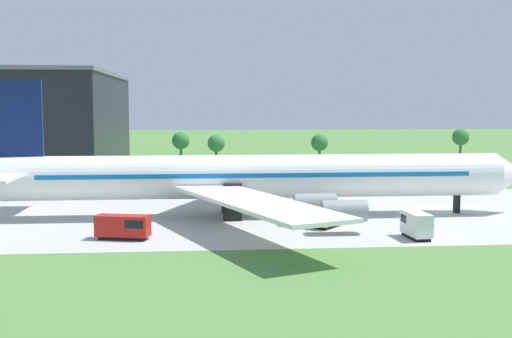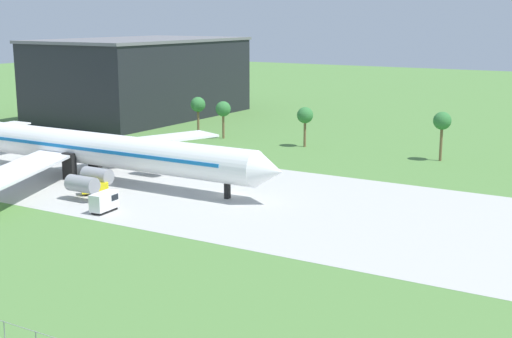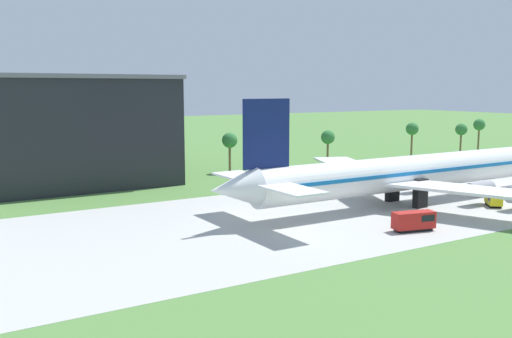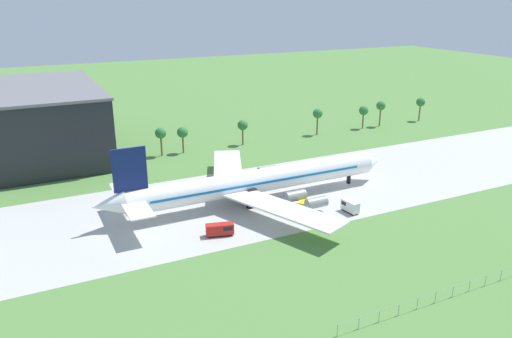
# 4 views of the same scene
# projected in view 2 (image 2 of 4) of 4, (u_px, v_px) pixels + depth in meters

# --- Properties ---
(ground_plane) EXTENTS (600.00, 600.00, 0.00)m
(ground_plane) POSITION_uv_depth(u_px,v_px,m) (230.00, 195.00, 115.34)
(ground_plane) COLOR #517F3D
(taxiway_strip) EXTENTS (320.00, 44.00, 0.02)m
(taxiway_strip) POSITION_uv_depth(u_px,v_px,m) (230.00, 195.00, 115.34)
(taxiway_strip) COLOR #B2B2AD
(taxiway_strip) RESTS_ON ground_plane
(jet_airliner) EXTENTS (78.51, 62.20, 18.20)m
(jet_airliner) POSITION_uv_depth(u_px,v_px,m) (90.00, 148.00, 127.06)
(jet_airliner) COLOR white
(jet_airliner) RESTS_ON ground_plane
(fuel_truck) EXTENTS (4.26, 4.54, 2.00)m
(fuel_truck) POSITION_uv_depth(u_px,v_px,m) (94.00, 188.00, 115.75)
(fuel_truck) COLOR black
(fuel_truck) RESTS_ON ground_plane
(catering_van) EXTENTS (2.40, 4.84, 2.96)m
(catering_van) POSITION_uv_depth(u_px,v_px,m) (105.00, 202.00, 105.40)
(catering_van) COLOR black
(catering_van) RESTS_ON ground_plane
(terminal_building) EXTENTS (36.72, 61.20, 22.25)m
(terminal_building) POSITION_uv_depth(u_px,v_px,m) (142.00, 78.00, 204.52)
(terminal_building) COLOR black
(terminal_building) RESTS_ON ground_plane
(palm_tree_row) EXTENTS (113.26, 3.60, 10.12)m
(palm_tree_row) POSITION_uv_depth(u_px,v_px,m) (413.00, 122.00, 144.56)
(palm_tree_row) COLOR brown
(palm_tree_row) RESTS_ON ground_plane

